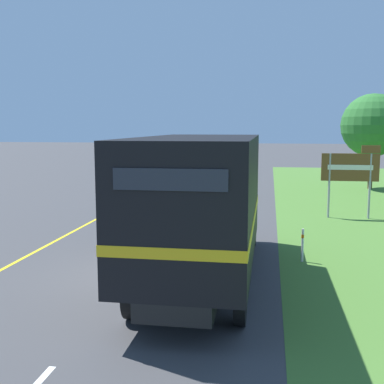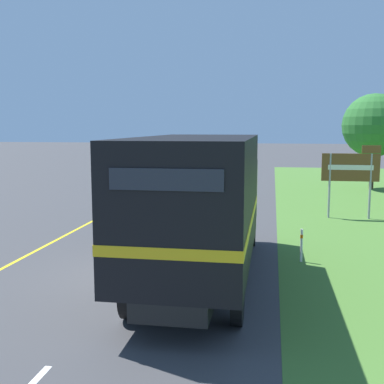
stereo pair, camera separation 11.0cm
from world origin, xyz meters
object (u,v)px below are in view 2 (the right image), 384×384
Objects in this scene: lead_car_white at (175,177)px; highway_sign at (352,170)px; delineator_post at (301,244)px; horse_trailer_truck at (202,202)px; roadside_tree_mid at (374,125)px.

highway_sign is at bearing -32.41° from lead_car_white.
delineator_post is (6.21, -12.50, -0.51)m from lead_car_white.
highway_sign is 3.22× the size of delineator_post.
horse_trailer_truck is 21.02m from roadside_tree_mid.
lead_car_white is 13.97m from delineator_post.
lead_car_white is (-3.65, 14.67, -0.99)m from horse_trailer_truck.
roadside_tree_mid reaches higher than delineator_post.
horse_trailer_truck is 2.81× the size of highway_sign.
lead_car_white is 12.70m from roadside_tree_mid.
delineator_post is at bearing -106.73° from roadside_tree_mid.
horse_trailer_truck is 15.15m from lead_car_white.
delineator_post is at bearing -108.73° from highway_sign.
horse_trailer_truck is 3.67m from delineator_post.
horse_trailer_truck is at bearing -118.21° from highway_sign.
horse_trailer_truck reaches higher than lead_car_white.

